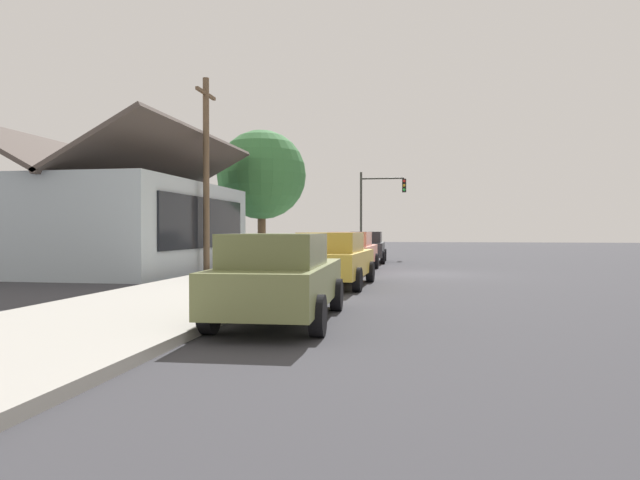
{
  "coord_description": "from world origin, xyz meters",
  "views": [
    {
      "loc": [
        -21.44,
        0.15,
        1.65
      ],
      "look_at": [
        -2.05,
        3.56,
        1.31
      ],
      "focal_mm": 31.44,
      "sensor_mm": 36.0,
      "label": 1
    }
  ],
  "objects_px": {
    "car_olive": "(280,277)",
    "utility_pole_wooden": "(206,171)",
    "car_mustard": "(334,259)",
    "car_charcoal": "(367,247)",
    "fire_hydrant_red": "(296,265)",
    "shade_tree": "(262,175)",
    "traffic_light_main": "(378,200)",
    "car_coral": "(352,251)"
  },
  "relations": [
    {
      "from": "car_olive",
      "to": "car_mustard",
      "type": "bearing_deg",
      "value": -2.42
    },
    {
      "from": "car_mustard",
      "to": "fire_hydrant_red",
      "type": "relative_size",
      "value": 6.69
    },
    {
      "from": "car_coral",
      "to": "fire_hydrant_red",
      "type": "bearing_deg",
      "value": 163.09
    },
    {
      "from": "car_olive",
      "to": "car_mustard",
      "type": "xyz_separation_m",
      "value": [
        6.54,
        0.0,
        0.0
      ]
    },
    {
      "from": "car_olive",
      "to": "car_charcoal",
      "type": "distance_m",
      "value": 19.17
    },
    {
      "from": "shade_tree",
      "to": "traffic_light_main",
      "type": "relative_size",
      "value": 1.36
    },
    {
      "from": "car_mustard",
      "to": "car_charcoal",
      "type": "height_order",
      "value": "same"
    },
    {
      "from": "car_olive",
      "to": "car_charcoal",
      "type": "bearing_deg",
      "value": -1.93
    },
    {
      "from": "car_olive",
      "to": "fire_hydrant_red",
      "type": "height_order",
      "value": "car_olive"
    },
    {
      "from": "car_charcoal",
      "to": "traffic_light_main",
      "type": "distance_m",
      "value": 5.76
    },
    {
      "from": "car_charcoal",
      "to": "traffic_light_main",
      "type": "relative_size",
      "value": 0.89
    },
    {
      "from": "shade_tree",
      "to": "utility_pole_wooden",
      "type": "height_order",
      "value": "utility_pole_wooden"
    },
    {
      "from": "car_charcoal",
      "to": "utility_pole_wooden",
      "type": "distance_m",
      "value": 10.52
    },
    {
      "from": "shade_tree",
      "to": "car_olive",
      "type": "bearing_deg",
      "value": -163.16
    },
    {
      "from": "car_coral",
      "to": "car_charcoal",
      "type": "distance_m",
      "value": 6.25
    },
    {
      "from": "car_olive",
      "to": "shade_tree",
      "type": "relative_size",
      "value": 0.66
    },
    {
      "from": "car_olive",
      "to": "car_mustard",
      "type": "height_order",
      "value": "same"
    },
    {
      "from": "utility_pole_wooden",
      "to": "fire_hydrant_red",
      "type": "height_order",
      "value": "utility_pole_wooden"
    },
    {
      "from": "traffic_light_main",
      "to": "utility_pole_wooden",
      "type": "xyz_separation_m",
      "value": [
        -13.55,
        5.66,
        0.44
      ]
    },
    {
      "from": "car_olive",
      "to": "utility_pole_wooden",
      "type": "height_order",
      "value": "utility_pole_wooden"
    },
    {
      "from": "shade_tree",
      "to": "utility_pole_wooden",
      "type": "relative_size",
      "value": 0.94
    },
    {
      "from": "car_coral",
      "to": "car_charcoal",
      "type": "height_order",
      "value": "same"
    },
    {
      "from": "car_olive",
      "to": "utility_pole_wooden",
      "type": "xyz_separation_m",
      "value": [
        10.71,
        5.6,
        3.11
      ]
    },
    {
      "from": "shade_tree",
      "to": "utility_pole_wooden",
      "type": "xyz_separation_m",
      "value": [
        -8.8,
        -0.31,
        -0.71
      ]
    },
    {
      "from": "car_coral",
      "to": "shade_tree",
      "type": "height_order",
      "value": "shade_tree"
    },
    {
      "from": "car_coral",
      "to": "shade_tree",
      "type": "bearing_deg",
      "value": 41.39
    },
    {
      "from": "shade_tree",
      "to": "utility_pole_wooden",
      "type": "distance_m",
      "value": 8.84
    },
    {
      "from": "traffic_light_main",
      "to": "car_olive",
      "type": "bearing_deg",
      "value": 179.85
    },
    {
      "from": "car_charcoal",
      "to": "traffic_light_main",
      "type": "bearing_deg",
      "value": -4.48
    },
    {
      "from": "car_mustard",
      "to": "car_charcoal",
      "type": "distance_m",
      "value": 12.64
    },
    {
      "from": "shade_tree",
      "to": "fire_hydrant_red",
      "type": "bearing_deg",
      "value": -158.49
    },
    {
      "from": "car_coral",
      "to": "car_mustard",
      "type": "bearing_deg",
      "value": -177.36
    },
    {
      "from": "fire_hydrant_red",
      "to": "traffic_light_main",
      "type": "bearing_deg",
      "value": -6.04
    },
    {
      "from": "car_olive",
      "to": "traffic_light_main",
      "type": "distance_m",
      "value": 24.41
    },
    {
      "from": "car_mustard",
      "to": "traffic_light_main",
      "type": "relative_size",
      "value": 0.91
    },
    {
      "from": "car_mustard",
      "to": "car_charcoal",
      "type": "xyz_separation_m",
      "value": [
        12.64,
        0.17,
        -0.0
      ]
    },
    {
      "from": "car_charcoal",
      "to": "utility_pole_wooden",
      "type": "bearing_deg",
      "value": 145.55
    },
    {
      "from": "shade_tree",
      "to": "traffic_light_main",
      "type": "bearing_deg",
      "value": -51.48
    },
    {
      "from": "car_olive",
      "to": "fire_hydrant_red",
      "type": "xyz_separation_m",
      "value": [
        8.58,
        1.6,
        -0.32
      ]
    },
    {
      "from": "car_coral",
      "to": "fire_hydrant_red",
      "type": "xyz_separation_m",
      "value": [
        -4.33,
        1.37,
        -0.32
      ]
    },
    {
      "from": "car_charcoal",
      "to": "shade_tree",
      "type": "height_order",
      "value": "shade_tree"
    },
    {
      "from": "car_olive",
      "to": "traffic_light_main",
      "type": "relative_size",
      "value": 0.9
    }
  ]
}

